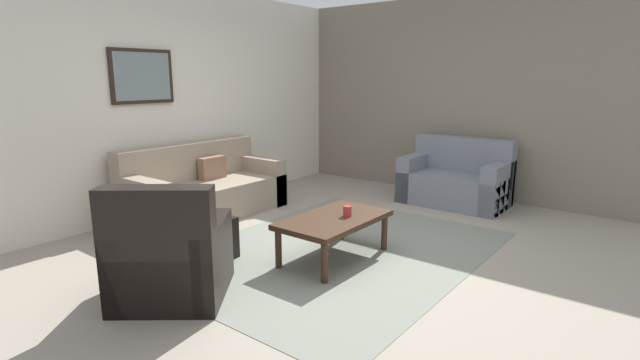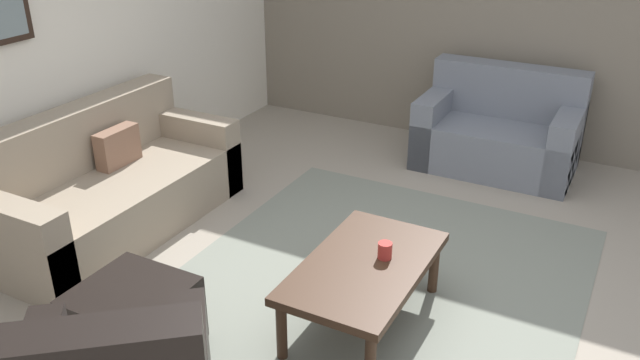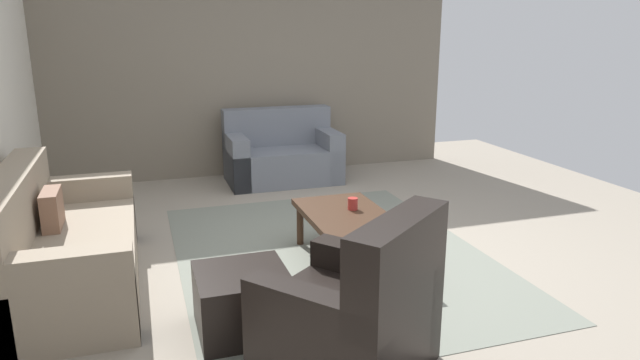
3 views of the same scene
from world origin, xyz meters
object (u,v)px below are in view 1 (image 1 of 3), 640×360
at_px(couch_loveseat, 457,181).
at_px(ottoman, 197,239).
at_px(framed_artwork, 142,76).
at_px(cup, 347,211).
at_px(couch_main, 202,191).
at_px(armchair_leather, 170,262).
at_px(coffee_table, 334,222).

bearing_deg(couch_loveseat, ottoman, 161.98).
bearing_deg(ottoman, framed_artwork, 70.91).
bearing_deg(cup, couch_main, 88.16).
distance_m(couch_main, framed_artwork, 1.52).
height_order(couch_main, armchair_leather, armchair_leather).
bearing_deg(framed_artwork, coffee_table, -84.30).
xyz_separation_m(couch_main, cup, (-0.07, -2.26, 0.16)).
distance_m(armchair_leather, framed_artwork, 2.79).
bearing_deg(cup, coffee_table, 142.49).
height_order(couch_loveseat, framed_artwork, framed_artwork).
bearing_deg(coffee_table, armchair_leather, 161.34).
xyz_separation_m(couch_loveseat, cup, (-2.55, 0.04, 0.16)).
height_order(coffee_table, framed_artwork, framed_artwork).
distance_m(couch_loveseat, armchair_leather, 4.15).
bearing_deg(cup, ottoman, 129.94).
relative_size(couch_main, armchair_leather, 1.74).
height_order(armchair_leather, framed_artwork, framed_artwork).
bearing_deg(couch_loveseat, cup, 179.10).
bearing_deg(coffee_table, couch_loveseat, -2.55).
height_order(cup, framed_artwork, framed_artwork).
distance_m(couch_loveseat, framed_artwork, 4.22).
relative_size(coffee_table, framed_artwork, 1.39).
xyz_separation_m(couch_loveseat, armchair_leather, (-4.11, 0.61, 0.01)).
xyz_separation_m(coffee_table, framed_artwork, (-0.26, 2.59, 1.34)).
bearing_deg(couch_main, cup, -91.84).
height_order(couch_loveseat, cup, couch_loveseat).
distance_m(armchair_leather, coffee_table, 1.54).
bearing_deg(couch_main, coffee_table, -94.58).
bearing_deg(cup, couch_loveseat, -0.90).
bearing_deg(ottoman, cup, -50.06).
relative_size(ottoman, framed_artwork, 0.71).
bearing_deg(framed_artwork, cup, -82.30).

